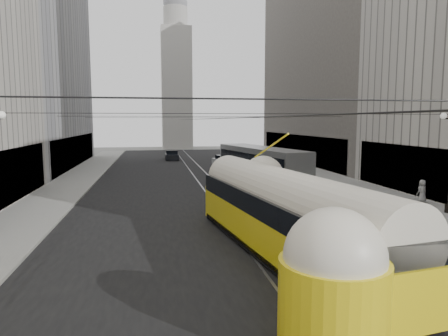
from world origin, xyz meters
name	(u,v)px	position (x,y,z in m)	size (l,w,h in m)	color
road	(208,184)	(0.00, 32.50, 0.00)	(20.00, 85.00, 0.02)	black
sidewalk_left	(76,180)	(-12.00, 36.00, 0.07)	(4.00, 72.00, 0.15)	gray
sidewalk_right	(318,174)	(12.00, 36.00, 0.07)	(4.00, 72.00, 0.15)	gray
rail_left	(200,184)	(-0.75, 32.50, 0.00)	(0.12, 85.00, 0.04)	gray
rail_right	(216,183)	(0.75, 32.50, 0.00)	(0.12, 85.00, 0.04)	gray
building_left_far	(18,45)	(-19.99, 48.00, 14.31)	(12.60, 28.60, 28.60)	#999999
building_right_far	(342,39)	(20.00, 48.00, 16.31)	(12.60, 32.60, 32.60)	#514C47
distant_tower	(176,74)	(0.00, 80.00, 14.97)	(6.00, 6.00, 31.36)	#B2AFA8
catenary	(211,118)	(0.12, 31.49, 5.88)	(25.00, 72.00, 0.23)	black
streetcar	(283,214)	(0.50, 12.75, 1.79)	(4.74, 16.49, 3.65)	yellow
city_bus	(261,164)	(4.70, 31.70, 1.79)	(5.38, 13.24, 3.26)	gray
sedan_white_far	(224,161)	(3.99, 46.86, 0.57)	(2.63, 4.30, 1.27)	white
sedan_dark_far	(172,155)	(-2.23, 55.31, 0.64)	(1.87, 4.47, 1.41)	black
pedestrian_sidewalk_right	(422,191)	(13.00, 20.99, 0.92)	(0.75, 0.46, 1.54)	gray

